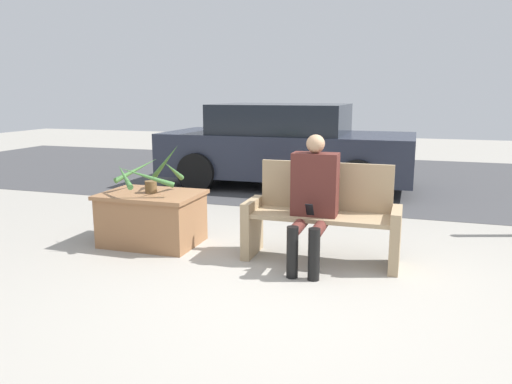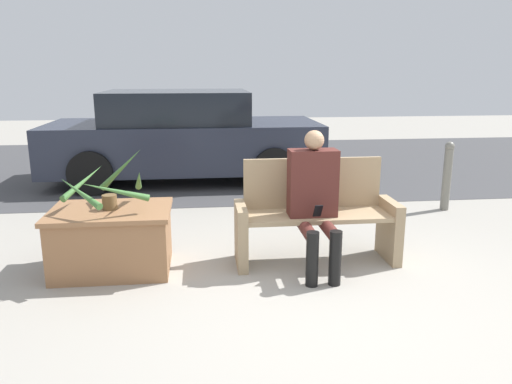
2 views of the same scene
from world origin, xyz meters
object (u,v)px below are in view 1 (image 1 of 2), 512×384
Objects in this scene: planter_box at (152,217)px; parked_car at (286,146)px; bench at (322,217)px; potted_plant at (150,173)px; person_seated at (313,196)px.

parked_car reaches higher than planter_box.
planter_box is (-1.84, -0.04, -0.13)m from bench.
person_seated is at bearing -4.30° from potted_plant.
planter_box is at bearing 93.38° from potted_plant.
bench is at bearing -70.46° from parked_car.
person_seated reaches higher than planter_box.
potted_plant is 3.78m from parked_car.
person_seated is 4.07m from parked_car.
potted_plant is at bearing -98.06° from parked_car.
bench is at bearing 1.19° from planter_box.
planter_box is 0.47m from potted_plant.
planter_box is at bearing 175.25° from person_seated.
parked_car is at bearing 81.90° from planter_box.
potted_plant reaches higher than bench.
parked_car reaches higher than potted_plant.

